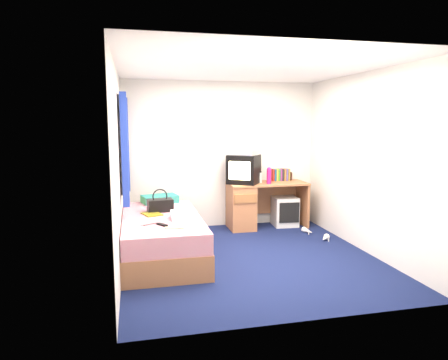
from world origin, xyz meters
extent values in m
plane|color=#0C1438|center=(0.00, 0.00, 0.00)|extent=(3.40, 3.40, 0.00)
plane|color=white|center=(0.00, 0.00, 2.40)|extent=(3.40, 3.40, 0.00)
plane|color=silver|center=(0.00, 1.70, 1.20)|extent=(3.20, 0.00, 3.20)
plane|color=silver|center=(0.00, -1.70, 1.20)|extent=(3.20, 0.00, 3.20)
plane|color=silver|center=(-1.60, 0.00, 1.20)|extent=(0.00, 3.40, 3.40)
plane|color=silver|center=(1.60, 0.00, 1.20)|extent=(0.00, 3.40, 3.40)
cube|color=#AC6F47|center=(-1.10, 0.32, 0.15)|extent=(1.00, 2.00, 0.30)
cube|color=#976037|center=(-0.60, -0.08, 0.16)|extent=(0.02, 0.70, 0.18)
cube|color=white|center=(-1.10, 0.32, 0.42)|extent=(0.98, 1.98, 0.24)
cube|color=#165494|center=(-1.06, 1.20, 0.60)|extent=(0.57, 0.43, 0.11)
cube|color=#AC6F47|center=(0.72, 1.42, 0.73)|extent=(1.30, 0.55, 0.03)
cube|color=#AC6F47|center=(0.27, 1.42, 0.36)|extent=(0.40, 0.52, 0.72)
cube|color=#AC6F47|center=(1.35, 1.42, 0.36)|extent=(0.04, 0.52, 0.72)
cube|color=#AC6F47|center=(0.97, 1.67, 0.45)|extent=(0.78, 0.03, 0.55)
cube|color=silver|center=(1.04, 1.45, 0.25)|extent=(0.42, 0.42, 0.49)
cube|color=black|center=(0.32, 1.44, 0.98)|extent=(0.63, 0.62, 0.46)
cube|color=#FFECA1|center=(0.20, 1.26, 0.98)|extent=(0.30, 0.21, 0.29)
cube|color=silver|center=(0.32, 1.44, 1.25)|extent=(0.51, 0.50, 0.08)
cube|color=maroon|center=(0.87, 1.60, 0.85)|extent=(0.03, 0.13, 0.20)
cube|color=navy|center=(0.90, 1.60, 0.85)|extent=(0.03, 0.13, 0.20)
cube|color=gold|center=(0.94, 1.60, 0.85)|extent=(0.03, 0.13, 0.20)
cube|color=#337F33|center=(0.97, 1.60, 0.85)|extent=(0.03, 0.13, 0.20)
cube|color=#7F337F|center=(1.01, 1.60, 0.85)|extent=(0.03, 0.13, 0.20)
cube|color=#262626|center=(1.04, 1.60, 0.85)|extent=(0.03, 0.13, 0.20)
cube|color=#B26633|center=(1.08, 1.60, 0.85)|extent=(0.03, 0.13, 0.20)
cube|color=#4C4C99|center=(1.11, 1.60, 0.85)|extent=(0.03, 0.13, 0.20)
cube|color=olive|center=(1.15, 1.60, 0.85)|extent=(0.03, 0.13, 0.20)
cube|color=#331A11|center=(1.18, 1.62, 0.82)|extent=(0.05, 0.12, 0.14)
cylinder|color=#BF1B6B|center=(0.70, 1.31, 0.87)|extent=(0.08, 0.08, 0.24)
cylinder|color=silver|center=(0.60, 1.43, 0.84)|extent=(0.06, 0.06, 0.17)
cube|color=black|center=(-1.09, 0.59, 0.62)|extent=(0.36, 0.23, 0.17)
torus|color=black|center=(-1.09, 0.59, 0.75)|extent=(0.20, 0.04, 0.20)
cube|color=white|center=(-0.85, 0.10, 0.59)|extent=(0.30, 0.25, 0.10)
cube|color=yellow|center=(-1.22, 0.43, 0.55)|extent=(0.29, 0.34, 0.01)
cylinder|color=white|center=(-1.26, -0.07, 0.58)|extent=(0.21, 0.17, 0.07)
cube|color=gold|center=(-1.00, -0.32, 0.55)|extent=(0.23, 0.10, 0.01)
cube|color=black|center=(-1.12, -0.17, 0.55)|extent=(0.13, 0.16, 0.02)
cube|color=silver|center=(-1.58, 0.90, 1.45)|extent=(0.02, 0.90, 1.10)
cube|color=white|center=(-1.57, 0.90, 2.04)|extent=(0.06, 1.06, 0.08)
cube|color=white|center=(-1.57, 0.90, 0.86)|extent=(0.06, 1.06, 0.08)
cube|color=navy|center=(-1.53, 0.31, 1.40)|extent=(0.08, 0.24, 1.40)
cube|color=navy|center=(-1.53, 1.49, 1.40)|extent=(0.08, 0.24, 1.40)
cone|color=white|center=(1.22, 0.89, 0.04)|extent=(0.14, 0.24, 0.09)
cone|color=white|center=(1.29, 0.46, 0.04)|extent=(0.22, 0.22, 0.09)
camera|label=1|loc=(-1.42, -4.76, 1.74)|focal=32.00mm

